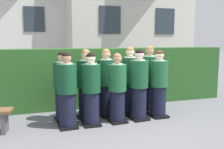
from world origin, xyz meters
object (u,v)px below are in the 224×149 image
at_px(student_front_row_3, 139,86).
at_px(student_rear_row_3, 130,82).
at_px(student_front_row_0, 67,92).
at_px(student_rear_row_1, 86,86).
at_px(student_rear_row_4, 149,80).
at_px(student_rear_row_0, 63,88).
at_px(student_front_row_2, 117,90).
at_px(student_rear_row_2, 106,84).
at_px(student_front_row_1, 91,91).
at_px(student_front_row_4, 159,85).

bearing_deg(student_front_row_3, student_rear_row_3, 92.63).
distance_m(student_front_row_0, student_rear_row_3, 1.73).
height_order(student_rear_row_1, student_rear_row_4, student_rear_row_4).
xyz_separation_m(student_front_row_0, student_rear_row_0, (-0.02, 0.50, -0.00)).
height_order(student_front_row_3, student_rear_row_4, student_rear_row_4).
bearing_deg(student_rear_row_0, student_rear_row_4, 1.58).
bearing_deg(student_rear_row_3, student_front_row_2, -134.56).
relative_size(student_front_row_0, student_rear_row_2, 0.98).
height_order(student_rear_row_0, student_rear_row_2, student_rear_row_2).
bearing_deg(student_front_row_2, student_rear_row_1, 141.96).
bearing_deg(student_front_row_0, student_rear_row_1, 43.18).
height_order(student_front_row_0, student_rear_row_2, student_rear_row_2).
xyz_separation_m(student_front_row_2, student_front_row_3, (0.54, 0.03, 0.04)).
relative_size(student_rear_row_0, student_rear_row_1, 0.98).
height_order(student_front_row_3, student_rear_row_0, student_front_row_3).
xyz_separation_m(student_front_row_1, student_front_row_3, (1.15, 0.05, 0.03)).
bearing_deg(student_rear_row_1, student_front_row_4, -13.55).
bearing_deg(student_front_row_3, student_front_row_2, -176.37).
xyz_separation_m(student_front_row_3, student_rear_row_3, (-0.02, 0.49, 0.02)).
bearing_deg(student_front_row_3, student_rear_row_4, 44.91).
bearing_deg(student_rear_row_3, student_front_row_0, -161.70).
bearing_deg(student_front_row_4, student_front_row_2, -176.47).
height_order(student_front_row_4, student_rear_row_0, student_front_row_4).
relative_size(student_front_row_2, student_front_row_4, 0.97).
relative_size(student_front_row_1, student_rear_row_0, 0.99).
bearing_deg(student_front_row_3, student_front_row_1, -177.53).
bearing_deg(student_rear_row_1, student_front_row_2, -38.04).
bearing_deg(student_front_row_4, student_front_row_1, -177.23).
bearing_deg(student_rear_row_3, student_rear_row_4, 2.42).
relative_size(student_front_row_0, student_front_row_1, 1.01).
xyz_separation_m(student_front_row_2, student_rear_row_3, (0.52, 0.53, 0.06)).
distance_m(student_rear_row_2, student_rear_row_3, 0.62).
bearing_deg(student_rear_row_2, student_front_row_1, -132.95).
distance_m(student_front_row_0, student_rear_row_4, 2.25).
bearing_deg(student_rear_row_3, student_rear_row_1, -177.12).
bearing_deg(student_rear_row_2, student_rear_row_4, 0.94).
relative_size(student_front_row_1, student_front_row_2, 1.02).
height_order(student_rear_row_1, student_rear_row_3, student_rear_row_3).
relative_size(student_front_row_2, student_rear_row_2, 0.95).
height_order(student_rear_row_2, student_rear_row_4, student_rear_row_4).
bearing_deg(student_rear_row_4, student_front_row_0, -165.47).
xyz_separation_m(student_rear_row_0, student_rear_row_4, (2.20, 0.06, 0.05)).
relative_size(student_front_row_1, student_rear_row_3, 0.94).
distance_m(student_front_row_4, student_rear_row_0, 2.26).
height_order(student_front_row_1, student_rear_row_4, student_rear_row_4).
xyz_separation_m(student_front_row_2, student_rear_row_2, (-0.10, 0.53, 0.04)).
xyz_separation_m(student_front_row_4, student_rear_row_4, (-0.02, 0.48, 0.04)).
relative_size(student_front_row_3, student_rear_row_3, 0.98).
distance_m(student_rear_row_0, student_rear_row_1, 0.54).
relative_size(student_front_row_0, student_front_row_4, 1.00).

